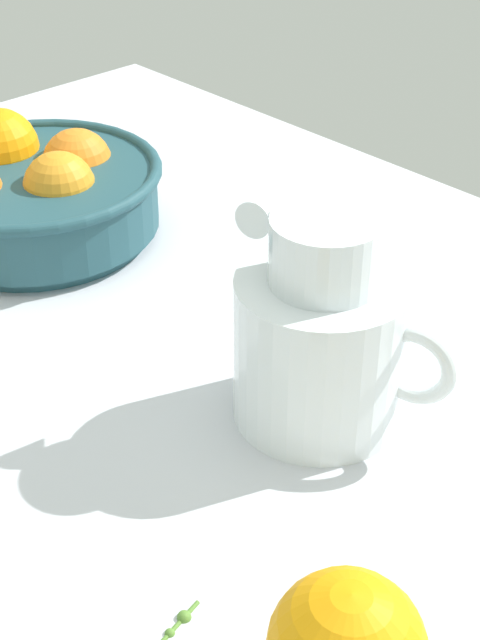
% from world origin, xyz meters
% --- Properties ---
extents(ground_plane, '(1.41, 0.88, 0.03)m').
position_xyz_m(ground_plane, '(0.00, 0.00, -0.01)').
color(ground_plane, silver).
extents(fruit_bowl, '(0.26, 0.26, 0.11)m').
position_xyz_m(fruit_bowl, '(-0.36, 0.04, 0.05)').
color(fruit_bowl, '#234C56').
rests_on(fruit_bowl, ground_plane).
extents(juice_pitcher, '(0.17, 0.13, 0.17)m').
position_xyz_m(juice_pitcher, '(0.04, 0.04, 0.06)').
color(juice_pitcher, white).
rests_on(juice_pitcher, ground_plane).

